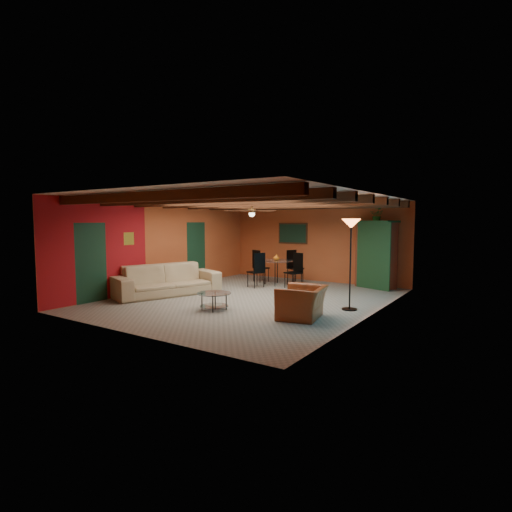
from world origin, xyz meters
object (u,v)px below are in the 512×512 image
Objects in this scene: coffee_table at (214,301)px; sofa at (167,280)px; dining_table at (276,268)px; floor_lamp at (350,265)px; armoire at (376,255)px; armchair at (302,302)px; potted_plant at (377,215)px; vase at (276,248)px.

sofa is at bearing 162.05° from coffee_table.
dining_table is at bearing -7.00° from sofa.
coffee_table is 3.32m from floor_lamp.
armoire is at bearing -25.57° from sofa.
armchair is at bearing 11.03° from coffee_table.
dining_table is at bearing -157.30° from potted_plant.
armoire is (0.11, 4.85, 0.68)m from armchair.
floor_lamp is 3.73m from potted_plant.
potted_plant is (2.91, 1.22, 1.72)m from dining_table.
vase is at bearing -7.00° from sofa.
dining_table reaches higher than sofa.
sofa is 2.48m from coffee_table.
armoire reaches higher than vase.
sofa is 3.77m from vase.
dining_table is 3.19m from armoire.
floor_lamp is at bearing 33.32° from coffee_table.
potted_plant is (0.11, 4.85, 1.93)m from armchair.
vase reaches higher than armchair.
armchair is at bearing -74.58° from sofa.
potted_plant is (4.57, 4.50, 1.84)m from sofa.
coffee_table is 4.22m from vase.
armoire reaches higher than armchair.
armchair is (4.46, -0.35, -0.09)m from sofa.
sofa is at bearing -105.64° from armchair.
vase is (-2.79, 3.63, 0.87)m from armchair.
vase is (-2.91, -1.22, 0.19)m from armoire.
floor_lamp reaches higher than coffee_table.
sofa is at bearing -116.88° from dining_table.
dining_table is 3.59m from potted_plant.
sofa is at bearing -168.75° from floor_lamp.
dining_table is (1.67, 3.28, 0.12)m from sofa.
armchair is 0.49× the size of floor_lamp.
floor_lamp is at bearing -82.68° from potted_plant.
coffee_table is (-2.11, -0.41, -0.14)m from armchair.
armoire is 1.25m from potted_plant.
armchair is 4.59m from dining_table.
floor_lamp is at bearing -63.01° from armoire.
vase is at bearing -153.62° from armchair.
vase is at bearing -157.30° from potted_plant.
vase is at bearing 180.00° from dining_table.
armchair is at bearing -52.44° from vase.
floor_lamp reaches higher than vase.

